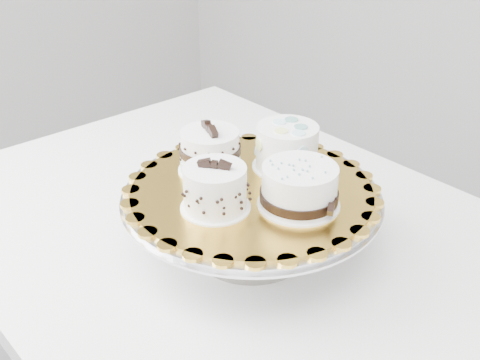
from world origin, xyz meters
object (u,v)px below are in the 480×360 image
Objects in this scene: cake_board at (252,190)px; cake_banded at (210,153)px; cake_stand at (251,210)px; cake_ribbon at (300,188)px; table at (254,275)px; cake_swirl at (215,189)px; cake_dots at (287,147)px.

cake_banded reaches higher than cake_board.
cake_stand is 0.11m from cake_ribbon.
cake_ribbon is (0.10, -0.02, 0.22)m from table.
cake_banded reaches higher than cake_stand.
cake_swirl is at bearing -94.79° from cake_board.
table is 0.19m from cake_board.
table is at bearing 45.85° from cake_banded.
cake_swirl is at bearing -15.73° from cake_banded.
cake_stand reaches higher than table.
cake_banded is at bearing 155.45° from cake_ribbon.
cake_banded is at bearing 176.28° from cake_board.
cake_swirl is 0.12m from cake_banded.
cake_board is 2.58× the size of cake_ribbon.
cake_stand is 3.17× the size of cake_banded.
cake_stand is at bearing 0.00° from cake_board.
cake_board is 2.92× the size of cake_banded.
cake_board is 0.09m from cake_ribbon.
cake_banded is at bearing -153.53° from table.
cake_banded reaches higher than table.
cake_stand is (0.01, -0.03, 0.15)m from table.
cake_board is 3.07× the size of cake_dots.
cake_ribbon is (0.08, -0.09, -0.01)m from cake_dots.
table is 3.34× the size of cake_stand.
cake_ribbon is (0.17, -0.00, -0.00)m from cake_banded.
cake_dots is at bearing 61.58° from cake_swirl.
cake_dots is at bearing 109.70° from cake_ribbon.
cake_board is 3.08× the size of cake_swirl.
cake_banded reaches higher than cake_swirl.
cake_dots is at bearing 73.14° from cake_banded.
cake_swirl reaches higher than cake_board.
table is at bearing 116.15° from cake_board.
table is 11.18× the size of cake_swirl.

